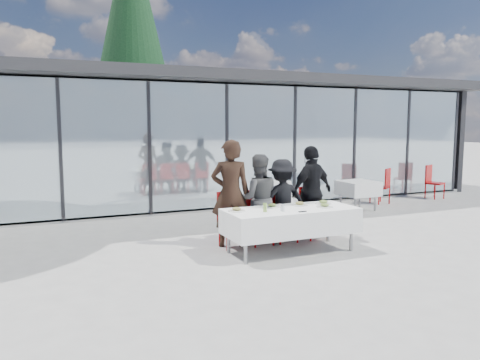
# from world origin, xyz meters

# --- Properties ---
(ground) EXTENTS (90.00, 90.00, 0.00)m
(ground) POSITION_xyz_m (0.00, 0.00, 0.00)
(ground) COLOR #A3A09B
(ground) RESTS_ON ground
(pavilion) EXTENTS (14.80, 8.80, 3.44)m
(pavilion) POSITION_xyz_m (2.00, 8.16, 2.15)
(pavilion) COLOR gray
(pavilion) RESTS_ON ground
(treeline) EXTENTS (62.50, 2.00, 4.40)m
(treeline) POSITION_xyz_m (-2.00, 28.00, 2.20)
(treeline) COLOR #1B3E13
(treeline) RESTS_ON ground
(dining_table) EXTENTS (2.26, 0.96, 0.75)m
(dining_table) POSITION_xyz_m (0.57, -0.01, 0.54)
(dining_table) COLOR white
(dining_table) RESTS_ON ground
(diner_a) EXTENTS (0.88, 0.88, 1.90)m
(diner_a) POSITION_xyz_m (-0.22, 0.75, 0.95)
(diner_a) COLOR black
(diner_a) RESTS_ON ground
(diner_chair_a) EXTENTS (0.44, 0.44, 0.97)m
(diner_chair_a) POSITION_xyz_m (-0.22, 0.74, 0.54)
(diner_chair_a) COLOR #AD0B0C
(diner_chair_a) RESTS_ON ground
(diner_b) EXTENTS (1.00, 1.00, 1.63)m
(diner_b) POSITION_xyz_m (0.31, 0.75, 0.82)
(diner_b) COLOR #505050
(diner_b) RESTS_ON ground
(diner_chair_b) EXTENTS (0.44, 0.44, 0.97)m
(diner_chair_b) POSITION_xyz_m (0.31, 0.74, 0.54)
(diner_chair_b) COLOR #AD0B0C
(diner_chair_b) RESTS_ON ground
(diner_c) EXTENTS (1.09, 1.09, 1.53)m
(diner_c) POSITION_xyz_m (0.81, 0.75, 0.76)
(diner_c) COLOR black
(diner_c) RESTS_ON ground
(diner_chair_c) EXTENTS (0.44, 0.44, 0.97)m
(diner_chair_c) POSITION_xyz_m (0.81, 0.74, 0.54)
(diner_chair_c) COLOR #AD0B0C
(diner_chair_c) RESTS_ON ground
(diner_d) EXTENTS (1.29, 1.29, 1.77)m
(diner_d) POSITION_xyz_m (1.46, 0.75, 0.88)
(diner_d) COLOR black
(diner_d) RESTS_ON ground
(diner_chair_d) EXTENTS (0.44, 0.44, 0.97)m
(diner_chair_d) POSITION_xyz_m (1.46, 0.74, 0.54)
(diner_chair_d) COLOR #AD0B0C
(diner_chair_d) RESTS_ON ground
(plate_a) EXTENTS (0.29, 0.29, 0.07)m
(plate_a) POSITION_xyz_m (-0.37, 0.13, 0.77)
(plate_a) COLOR white
(plate_a) RESTS_ON dining_table
(plate_b) EXTENTS (0.29, 0.29, 0.07)m
(plate_b) POSITION_xyz_m (0.33, 0.21, 0.77)
(plate_b) COLOR white
(plate_b) RESTS_ON dining_table
(plate_c) EXTENTS (0.29, 0.29, 0.07)m
(plate_c) POSITION_xyz_m (0.86, 0.19, 0.77)
(plate_c) COLOR white
(plate_c) RESTS_ON dining_table
(plate_d) EXTENTS (0.29, 0.29, 0.07)m
(plate_d) POSITION_xyz_m (1.33, 0.15, 0.77)
(plate_d) COLOR white
(plate_d) RESTS_ON dining_table
(plate_extra) EXTENTS (0.29, 0.29, 0.07)m
(plate_extra) POSITION_xyz_m (1.16, -0.14, 0.77)
(plate_extra) COLOR white
(plate_extra) RESTS_ON dining_table
(juice_bottle) EXTENTS (0.06, 0.06, 0.14)m
(juice_bottle) POSITION_xyz_m (0.03, -0.11, 0.82)
(juice_bottle) COLOR #84AC47
(juice_bottle) RESTS_ON dining_table
(drinking_glasses) EXTENTS (0.07, 0.07, 0.10)m
(drinking_glasses) POSITION_xyz_m (0.32, -0.18, 0.80)
(drinking_glasses) COLOR silver
(drinking_glasses) RESTS_ON dining_table
(folded_eyeglasses) EXTENTS (0.14, 0.03, 0.01)m
(folded_eyeglasses) POSITION_xyz_m (0.58, -0.37, 0.76)
(folded_eyeglasses) COLOR black
(folded_eyeglasses) RESTS_ON dining_table
(spare_table_right) EXTENTS (0.86, 0.86, 0.74)m
(spare_table_right) POSITION_xyz_m (4.09, 2.73, 0.55)
(spare_table_right) COLOR white
(spare_table_right) RESTS_ON ground
(spare_chair_a) EXTENTS (0.58, 0.58, 0.97)m
(spare_chair_a) POSITION_xyz_m (7.31, 3.42, 0.54)
(spare_chair_a) COLOR #AD0B0C
(spare_chair_a) RESTS_ON ground
(spare_chair_b) EXTENTS (0.61, 0.61, 0.97)m
(spare_chair_b) POSITION_xyz_m (5.34, 3.24, 0.54)
(spare_chair_b) COLOR #AD0B0C
(spare_chair_b) RESTS_ON ground
(lounger) EXTENTS (0.67, 1.36, 0.72)m
(lounger) POSITION_xyz_m (2.60, 3.56, 0.26)
(lounger) COLOR white
(lounger) RESTS_ON ground
(conifer_tree) EXTENTS (4.00, 4.00, 10.50)m
(conifer_tree) POSITION_xyz_m (0.50, 13.00, 5.99)
(conifer_tree) COLOR #382316
(conifer_tree) RESTS_ON ground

